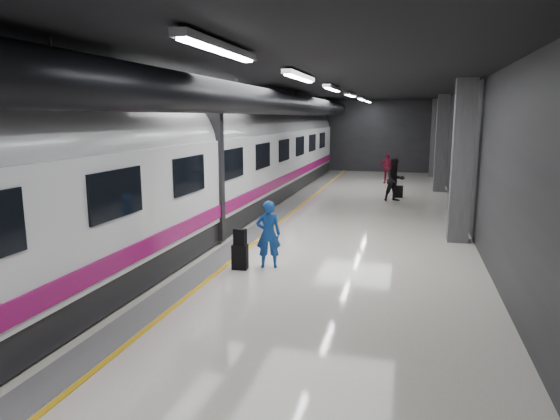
% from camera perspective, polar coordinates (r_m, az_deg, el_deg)
% --- Properties ---
extents(ground, '(40.00, 40.00, 0.00)m').
position_cam_1_polar(ground, '(13.45, 0.53, -4.36)').
color(ground, silver).
rests_on(ground, ground).
extents(platform_hall, '(10.02, 40.02, 4.51)m').
position_cam_1_polar(platform_hall, '(13.99, 0.37, 10.86)').
color(platform_hall, black).
rests_on(platform_hall, ground).
extents(train, '(3.05, 38.00, 4.05)m').
position_cam_1_polar(train, '(14.21, -12.30, 4.69)').
color(train, black).
rests_on(train, ground).
extents(traveler_main, '(0.66, 0.53, 1.59)m').
position_cam_1_polar(traveler_main, '(11.59, -1.34, -2.77)').
color(traveler_main, blue).
rests_on(traveler_main, ground).
extents(suitcase_main, '(0.37, 0.24, 0.58)m').
position_cam_1_polar(suitcase_main, '(11.59, -4.59, -5.38)').
color(suitcase_main, black).
rests_on(suitcase_main, ground).
extents(shoulder_bag, '(0.31, 0.20, 0.38)m').
position_cam_1_polar(shoulder_bag, '(11.47, -4.59, -3.08)').
color(shoulder_bag, black).
rests_on(shoulder_bag, suitcase_main).
extents(traveler_far_a, '(1.09, 1.01, 1.78)m').
position_cam_1_polar(traveler_far_a, '(21.28, 12.98, 3.37)').
color(traveler_far_a, black).
rests_on(traveler_far_a, ground).
extents(traveler_far_b, '(0.96, 0.45, 1.60)m').
position_cam_1_polar(traveler_far_b, '(27.06, 12.16, 4.70)').
color(traveler_far_b, maroon).
rests_on(traveler_far_b, ground).
extents(suitcase_far, '(0.37, 0.25, 0.52)m').
position_cam_1_polar(suitcase_far, '(22.41, 13.40, 2.07)').
color(suitcase_far, black).
rests_on(suitcase_far, ground).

